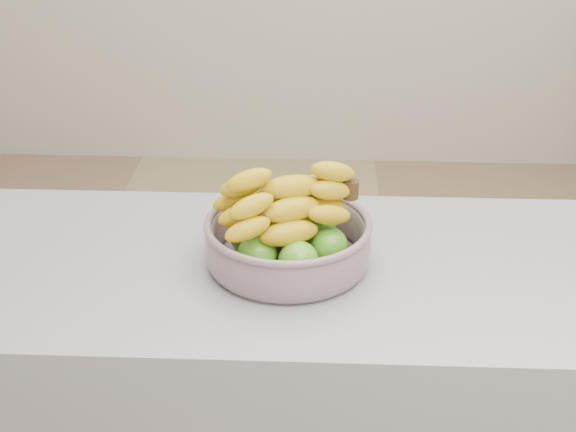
% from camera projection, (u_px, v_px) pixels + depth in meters
% --- Properties ---
extents(ground, '(4.00, 4.00, 0.00)m').
position_uv_depth(ground, '(408.00, 418.00, 2.45)').
color(ground, '#95885B').
rests_on(ground, ground).
extents(fruit_bowl, '(0.31, 0.31, 0.18)m').
position_uv_depth(fruit_bowl, '(288.00, 237.00, 1.48)').
color(fruit_bowl, '#8997A4').
rests_on(fruit_bowl, counter).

